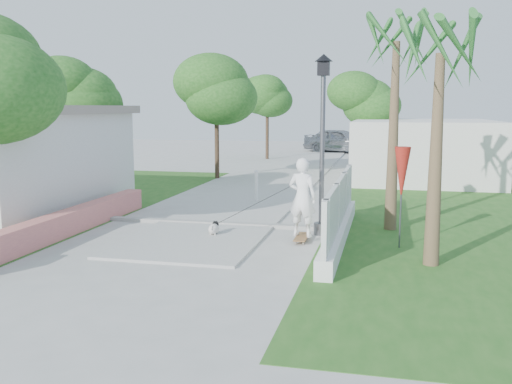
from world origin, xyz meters
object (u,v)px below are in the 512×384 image
(patio_umbrella, at_px, (402,174))
(skateboarder, at_px, (287,200))
(bollard, at_px, (256,185))
(dog, at_px, (214,228))
(street_lamp, at_px, (322,138))
(parked_car, at_px, (340,140))

(patio_umbrella, height_order, skateboarder, patio_umbrella)
(bollard, xyz_separation_m, patio_umbrella, (4.60, -5.50, 1.10))
(bollard, xyz_separation_m, skateboarder, (1.98, -5.28, 0.39))
(patio_umbrella, xyz_separation_m, dog, (-4.46, 0.21, -1.48))
(bollard, distance_m, skateboarder, 5.66)
(patio_umbrella, relative_size, dog, 4.23)
(skateboarder, bearing_deg, patio_umbrella, -171.79)
(patio_umbrella, distance_m, skateboarder, 2.73)
(bollard, xyz_separation_m, dog, (0.14, -5.29, -0.38))
(skateboarder, bearing_deg, street_lamp, -119.81)
(street_lamp, distance_m, skateboarder, 1.80)
(parked_car, bearing_deg, skateboarder, -163.64)
(parked_car, bearing_deg, patio_umbrella, -158.23)
(bollard, relative_size, dog, 2.00)
(skateboarder, distance_m, dog, 1.99)
(bollard, bearing_deg, dog, -88.48)
(street_lamp, xyz_separation_m, patio_umbrella, (1.90, -1.00, -0.74))
(patio_umbrella, bearing_deg, bollard, 129.91)
(street_lamp, xyz_separation_m, skateboarder, (-0.72, -0.78, -1.45))
(bollard, relative_size, patio_umbrella, 0.47)
(dog, bearing_deg, skateboarder, -2.77)
(street_lamp, relative_size, skateboarder, 1.72)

